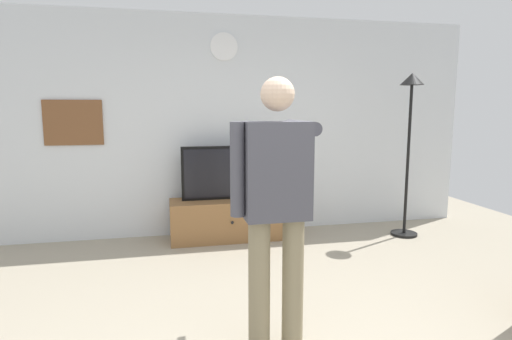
{
  "coord_description": "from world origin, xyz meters",
  "views": [
    {
      "loc": [
        -0.77,
        -2.29,
        1.58
      ],
      "look_at": [
        -0.01,
        1.2,
        1.05
      ],
      "focal_mm": 29.36,
      "sensor_mm": 36.0,
      "label": 1
    }
  ],
  "objects_px": {
    "wall_clock": "(224,47)",
    "framed_picture": "(73,123)",
    "tv_stand": "(229,219)",
    "floor_lamp": "(410,121)",
    "person_standing_nearer_lamp": "(276,200)",
    "television": "(228,173)"
  },
  "relations": [
    {
      "from": "wall_clock",
      "to": "floor_lamp",
      "type": "distance_m",
      "value": 2.42
    },
    {
      "from": "television",
      "to": "wall_clock",
      "type": "bearing_deg",
      "value": 90.0
    },
    {
      "from": "framed_picture",
      "to": "floor_lamp",
      "type": "relative_size",
      "value": 0.32
    },
    {
      "from": "tv_stand",
      "to": "person_standing_nearer_lamp",
      "type": "xyz_separation_m",
      "value": [
        -0.05,
        -2.39,
        0.76
      ]
    },
    {
      "from": "wall_clock",
      "to": "framed_picture",
      "type": "relative_size",
      "value": 0.51
    },
    {
      "from": "floor_lamp",
      "to": "person_standing_nearer_lamp",
      "type": "height_order",
      "value": "floor_lamp"
    },
    {
      "from": "framed_picture",
      "to": "person_standing_nearer_lamp",
      "type": "bearing_deg",
      "value": -57.61
    },
    {
      "from": "television",
      "to": "wall_clock",
      "type": "distance_m",
      "value": 1.52
    },
    {
      "from": "television",
      "to": "tv_stand",
      "type": "bearing_deg",
      "value": -90.0
    },
    {
      "from": "wall_clock",
      "to": "framed_picture",
      "type": "xyz_separation_m",
      "value": [
        -1.76,
        0.0,
        -0.9
      ]
    },
    {
      "from": "wall_clock",
      "to": "tv_stand",
      "type": "bearing_deg",
      "value": -90.0
    },
    {
      "from": "framed_picture",
      "to": "floor_lamp",
      "type": "bearing_deg",
      "value": -8.9
    },
    {
      "from": "tv_stand",
      "to": "framed_picture",
      "type": "xyz_separation_m",
      "value": [
        -1.76,
        0.3,
        1.17
      ]
    },
    {
      "from": "tv_stand",
      "to": "wall_clock",
      "type": "bearing_deg",
      "value": 90.0
    },
    {
      "from": "floor_lamp",
      "to": "tv_stand",
      "type": "bearing_deg",
      "value": 171.62
    },
    {
      "from": "tv_stand",
      "to": "person_standing_nearer_lamp",
      "type": "bearing_deg",
      "value": -91.27
    },
    {
      "from": "tv_stand",
      "to": "floor_lamp",
      "type": "relative_size",
      "value": 0.71
    },
    {
      "from": "wall_clock",
      "to": "person_standing_nearer_lamp",
      "type": "bearing_deg",
      "value": -91.14
    },
    {
      "from": "tv_stand",
      "to": "floor_lamp",
      "type": "xyz_separation_m",
      "value": [
        2.17,
        -0.32,
        1.18
      ]
    },
    {
      "from": "floor_lamp",
      "to": "framed_picture",
      "type": "bearing_deg",
      "value": 171.1
    },
    {
      "from": "floor_lamp",
      "to": "person_standing_nearer_lamp",
      "type": "distance_m",
      "value": 3.07
    },
    {
      "from": "wall_clock",
      "to": "floor_lamp",
      "type": "xyz_separation_m",
      "value": [
        2.17,
        -0.61,
        -0.89
      ]
    }
  ]
}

